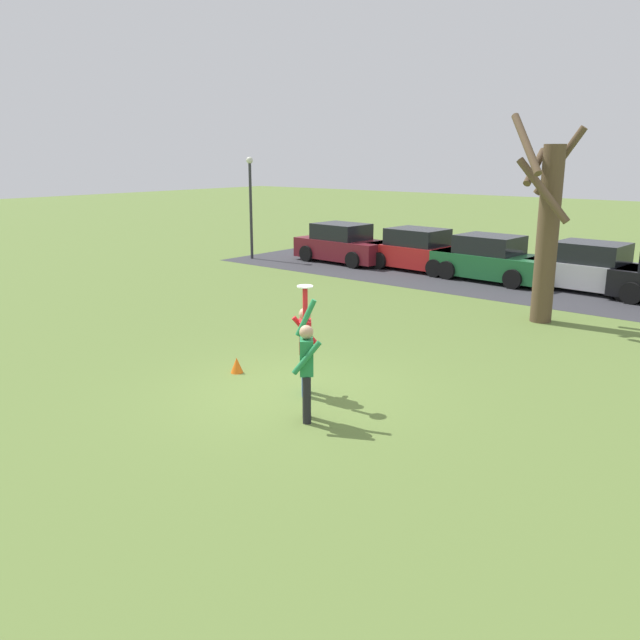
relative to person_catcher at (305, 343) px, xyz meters
The scene contains 12 objects.
ground_plane 1.01m from the person_catcher, 147.41° to the right, with size 120.00×120.00×0.00m, color olive.
person_catcher is the anchor object (origin of this frame).
person_defender 1.23m from the person_catcher, 48.13° to the right, with size 0.64×0.66×2.05m.
frisbee_disc 1.13m from the person_catcher, 48.13° to the right, with size 0.28×0.28×0.02m, color white.
parked_car_maroon 15.51m from the person_catcher, 125.07° to the left, with size 4.20×2.23×1.59m.
parked_car_red 14.18m from the person_catcher, 112.78° to the left, with size 4.20×2.23×1.59m.
parked_car_green 13.06m from the person_catcher, 100.56° to the left, with size 4.20×2.23×1.59m.
parked_car_silver 13.19m from the person_catcher, 85.57° to the left, with size 4.20×2.23×1.59m.
parking_strip 13.00m from the person_catcher, 93.45° to the left, with size 24.92×6.40×0.01m, color #38383D.
bare_tree_tall 8.39m from the person_catcher, 81.43° to the left, with size 1.96×1.89×5.38m.
lamppost_by_lot 16.69m from the person_catcher, 138.82° to the left, with size 0.28×0.28×4.26m.
field_cone_orange 2.06m from the person_catcher, behind, with size 0.26×0.26×0.32m, color orange.
Camera 1 is at (7.71, -8.50, 4.33)m, focal length 36.56 mm.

